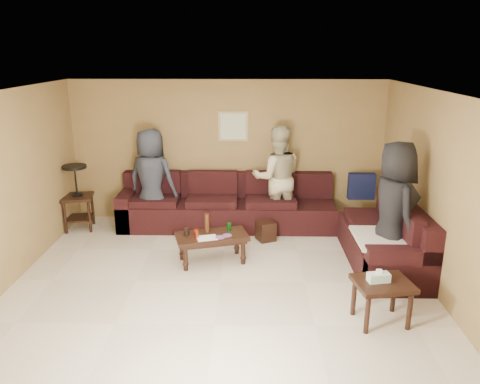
{
  "coord_description": "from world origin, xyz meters",
  "views": [
    {
      "loc": [
        0.38,
        -5.64,
        2.99
      ],
      "look_at": [
        0.25,
        0.85,
        1.0
      ],
      "focal_mm": 35.0,
      "sensor_mm": 36.0,
      "label": 1
    }
  ],
  "objects": [
    {
      "name": "wall_art",
      "position": [
        0.1,
        2.48,
        1.7
      ],
      "size": [
        0.52,
        0.04,
        0.52
      ],
      "color": "tan",
      "rests_on": "ground"
    },
    {
      "name": "person_middle",
      "position": [
        0.86,
        2.06,
        0.89
      ],
      "size": [
        0.92,
        0.74,
        1.78
      ],
      "primitive_type": "imported",
      "rotation": [
        0.0,
        0.0,
        3.23
      ],
      "color": "beige",
      "rests_on": "ground"
    },
    {
      "name": "waste_bin",
      "position": [
        0.66,
        1.45,
        0.16
      ],
      "size": [
        0.35,
        0.35,
        0.32
      ],
      "primitive_type": "cube",
      "rotation": [
        0.0,
        0.0,
        0.42
      ],
      "color": "black",
      "rests_on": "ground"
    },
    {
      "name": "side_table_right",
      "position": [
        1.88,
        -0.92,
        0.43
      ],
      "size": [
        0.69,
        0.6,
        0.65
      ],
      "rotation": [
        0.0,
        0.0,
        0.17
      ],
      "color": "black",
      "rests_on": "ground"
    },
    {
      "name": "person_right",
      "position": [
        2.31,
        0.28,
        0.93
      ],
      "size": [
        0.74,
        1.0,
        1.86
      ],
      "primitive_type": "imported",
      "rotation": [
        0.0,
        0.0,
        1.74
      ],
      "color": "black",
      "rests_on": "ground"
    },
    {
      "name": "person_left",
      "position": [
        -1.27,
        1.95,
        0.87
      ],
      "size": [
        0.98,
        0.78,
        1.74
      ],
      "primitive_type": "imported",
      "rotation": [
        0.0,
        0.0,
        2.85
      ],
      "color": "#292D38",
      "rests_on": "ground"
    },
    {
      "name": "sectional_sofa",
      "position": [
        0.81,
        1.52,
        0.33
      ],
      "size": [
        4.65,
        2.9,
        0.97
      ],
      "color": "black",
      "rests_on": "ground"
    },
    {
      "name": "room",
      "position": [
        0.0,
        0.0,
        1.66
      ],
      "size": [
        5.6,
        5.5,
        2.5
      ],
      "color": "beige",
      "rests_on": "ground"
    },
    {
      "name": "coffee_table",
      "position": [
        -0.16,
        0.62,
        0.36
      ],
      "size": [
        1.12,
        0.77,
        0.71
      ],
      "rotation": [
        0.0,
        0.0,
        0.27
      ],
      "color": "black",
      "rests_on": "ground"
    },
    {
      "name": "end_table_left",
      "position": [
        -2.54,
        1.89,
        0.59
      ],
      "size": [
        0.58,
        0.58,
        1.13
      ],
      "rotation": [
        0.0,
        0.0,
        0.19
      ],
      "color": "black",
      "rests_on": "ground"
    }
  ]
}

